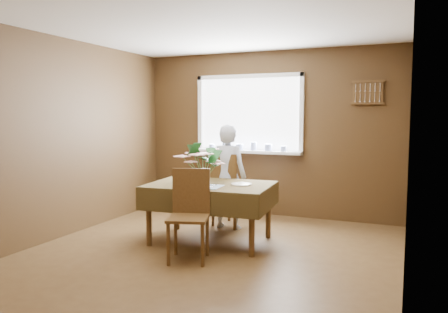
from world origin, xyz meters
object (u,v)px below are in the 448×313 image
at_px(chair_far, 228,187).
at_px(chair_near, 190,210).
at_px(dining_table, 210,191).
at_px(flower_bouquet, 203,161).
at_px(seated_woman, 228,177).

height_order(chair_far, chair_near, chair_far).
distance_m(chair_far, chair_near, 1.40).
bearing_deg(dining_table, chair_near, -89.29).
relative_size(chair_far, chair_near, 1.06).
xyz_separation_m(chair_near, flower_bouquet, (-0.06, 0.48, 0.47)).
relative_size(chair_near, flower_bouquet, 1.87).
bearing_deg(chair_near, dining_table, 77.54).
distance_m(chair_near, seated_woman, 1.33).
xyz_separation_m(chair_far, chair_near, (0.14, -1.40, -0.03)).
xyz_separation_m(chair_far, seated_woman, (0.03, -0.08, 0.16)).
distance_m(chair_far, seated_woman, 0.18).
xyz_separation_m(chair_near, seated_woman, (-0.10, 1.32, 0.18)).
distance_m(chair_far, flower_bouquet, 1.02).
relative_size(dining_table, seated_woman, 1.08).
distance_m(seated_woman, flower_bouquet, 0.89).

